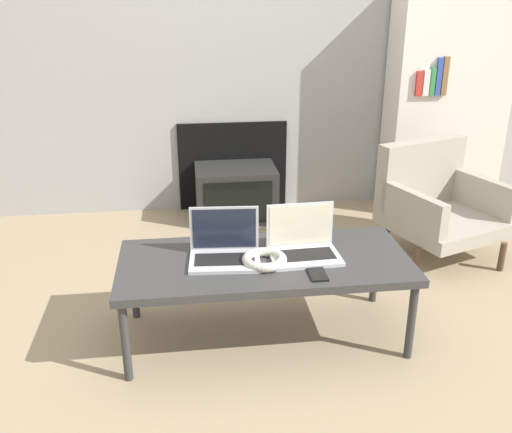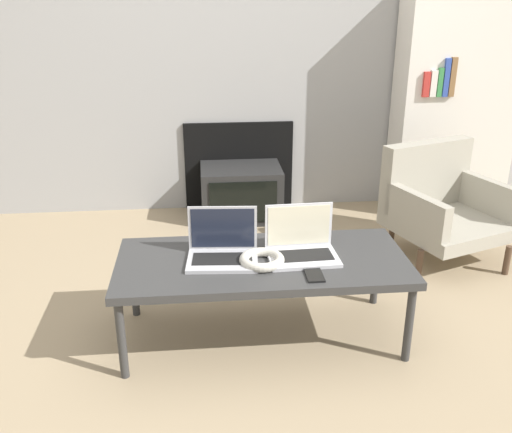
{
  "view_description": "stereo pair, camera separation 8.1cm",
  "coord_description": "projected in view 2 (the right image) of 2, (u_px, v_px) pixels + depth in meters",
  "views": [
    {
      "loc": [
        -0.33,
        -2.04,
        1.52
      ],
      "look_at": [
        0.0,
        0.5,
        0.48
      ],
      "focal_mm": 40.0,
      "sensor_mm": 36.0,
      "label": 1
    },
    {
      "loc": [
        -0.25,
        -2.05,
        1.52
      ],
      "look_at": [
        0.0,
        0.5,
        0.48
      ],
      "focal_mm": 40.0,
      "sensor_mm": 36.0,
      "label": 2
    }
  ],
  "objects": [
    {
      "name": "ground_plane",
      "position": [
        267.0,
        361.0,
        2.48
      ],
      "size": [
        14.0,
        14.0,
        0.0
      ],
      "primitive_type": "plane",
      "color": "#998466"
    },
    {
      "name": "table",
      "position": [
        263.0,
        265.0,
        2.52
      ],
      "size": [
        1.28,
        0.57,
        0.4
      ],
      "color": "#333333",
      "rests_on": "ground_plane"
    },
    {
      "name": "laptop_right",
      "position": [
        301.0,
        245.0,
        2.53
      ],
      "size": [
        0.31,
        0.23,
        0.22
      ],
      "rotation": [
        0.0,
        0.0,
        0.04
      ],
      "color": "silver",
      "rests_on": "table"
    },
    {
      "name": "wall_back",
      "position": [
        235.0,
        23.0,
        3.77
      ],
      "size": [
        7.0,
        0.08,
        2.6
      ],
      "color": "#999999",
      "rests_on": "ground_plane"
    },
    {
      "name": "tv",
      "position": [
        241.0,
        192.0,
        3.95
      ],
      "size": [
        0.55,
        0.4,
        0.36
      ],
      "color": "black",
      "rests_on": "ground_plane"
    },
    {
      "name": "phone",
      "position": [
        314.0,
        274.0,
        2.37
      ],
      "size": [
        0.07,
        0.15,
        0.01
      ],
      "color": "black",
      "rests_on": "table"
    },
    {
      "name": "armchair",
      "position": [
        441.0,
        202.0,
        3.37
      ],
      "size": [
        0.77,
        0.75,
        0.66
      ],
      "rotation": [
        0.0,
        0.0,
        0.35
      ],
      "color": "gray",
      "rests_on": "ground_plane"
    },
    {
      "name": "laptop_left",
      "position": [
        223.0,
        248.0,
        2.5
      ],
      "size": [
        0.32,
        0.24,
        0.22
      ],
      "rotation": [
        0.0,
        0.0,
        -0.07
      ],
      "color": "#B2B2B7",
      "rests_on": "table"
    },
    {
      "name": "headphones",
      "position": [
        262.0,
        260.0,
        2.46
      ],
      "size": [
        0.2,
        0.2,
        0.04
      ],
      "color": "beige",
      "rests_on": "table"
    },
    {
      "name": "bookshelf",
      "position": [
        454.0,
        103.0,
        3.91
      ],
      "size": [
        0.8,
        0.32,
        1.53
      ],
      "color": "silver",
      "rests_on": "ground_plane"
    }
  ]
}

